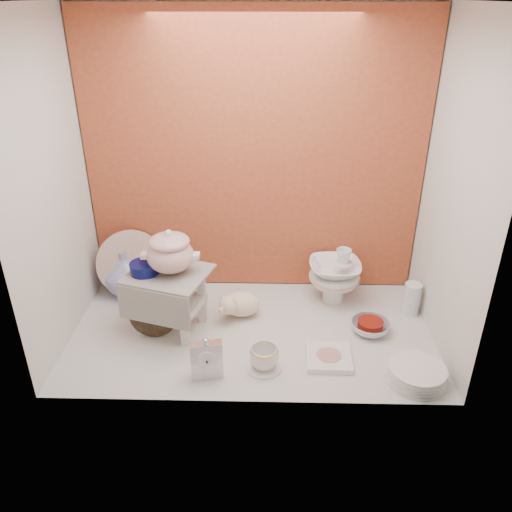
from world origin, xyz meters
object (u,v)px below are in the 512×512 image
Objects in this scene: floral_platter at (131,263)px; gold_rim_teacup at (264,357)px; crystal_bowl at (370,327)px; plush_pig at (241,304)px; porcelain_tower at (334,275)px; step_stool at (170,301)px; dinner_plate_stack at (417,374)px; soup_tureen at (170,251)px; blue_white_vase at (125,273)px; mantel_clock at (206,358)px.

floral_platter reaches higher than gold_rim_teacup.
gold_rim_teacup reaches higher than crystal_bowl.
porcelain_tower reaches higher than plush_pig.
floral_platter reaches higher than porcelain_tower.
step_stool is at bearing 173.59° from plush_pig.
porcelain_tower is at bearing 35.95° from step_stool.
dinner_plate_stack is at bearing -26.91° from floral_platter.
step_stool reaches higher than crystal_bowl.
dinner_plate_stack is at bearing -19.07° from soup_tureen.
soup_tureen reaches higher than blue_white_vase.
mantel_clock reaches higher than plush_pig.
mantel_clock is 0.91m from porcelain_tower.
plush_pig is at bearing 65.17° from mantel_clock.
floral_platter reaches higher than mantel_clock.
plush_pig is at bearing 106.33° from gold_rim_teacup.
crystal_bowl is (1.32, -0.35, -0.10)m from blue_white_vase.
dinner_plate_stack is at bearing -65.97° from porcelain_tower.
porcelain_tower is (0.38, 0.60, 0.10)m from gold_rim_teacup.
porcelain_tower is at bearing 114.03° from dinner_plate_stack.
dinner_plate_stack is at bearing -56.11° from plush_pig.
soup_tureen is 0.55m from mantel_clock.
soup_tureen is 0.71× the size of floral_platter.
plush_pig is 0.94m from dinner_plate_stack.
plush_pig is (0.13, 0.49, -0.03)m from mantel_clock.
step_stool is 0.90m from porcelain_tower.
step_stool is 2.87× the size of gold_rim_teacup.
soup_tureen is at bearing 46.63° from step_stool.
porcelain_tower reaches higher than crystal_bowl.
gold_rim_teacup is 0.71m from porcelain_tower.
blue_white_vase is 0.96× the size of dinner_plate_stack.
soup_tureen is (0.02, 0.01, 0.27)m from step_stool.
blue_white_vase is at bearing -159.00° from floral_platter.
floral_platter is 1.50× the size of plush_pig.
gold_rim_teacup is at bearing -122.23° from porcelain_tower.
gold_rim_teacup is (0.46, -0.32, -0.37)m from soup_tureen.
blue_white_vase reaches higher than mantel_clock.
floral_platter is 1.41× the size of dinner_plate_stack.
porcelain_tower reaches higher than mantel_clock.
dinner_plate_stack is (0.80, -0.49, -0.04)m from plush_pig.
crystal_bowl is (0.66, -0.13, -0.04)m from plush_pig.
mantel_clock is (0.22, -0.38, -0.06)m from step_stool.
mantel_clock is at bearing -55.18° from floral_platter.
plush_pig reaches higher than crystal_bowl.
soup_tureen reaches higher than plush_pig.
blue_white_vase is 1.37m from crystal_bowl.
crystal_bowl is (0.53, 0.29, -0.03)m from gold_rim_teacup.
dinner_plate_stack is at bearing -5.56° from gold_rim_teacup.
plush_pig is 0.67m from crystal_bowl.
porcelain_tower is at bearing 36.08° from mantel_clock.
porcelain_tower is at bearing -3.09° from floral_platter.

